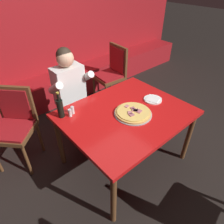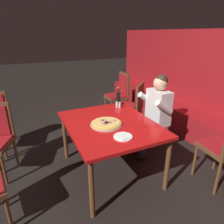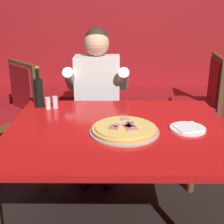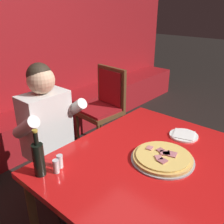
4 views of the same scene
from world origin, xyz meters
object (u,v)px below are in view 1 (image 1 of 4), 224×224
object	(u,v)px
shaker_red_pepper_flakes	(73,110)
dining_chair_side_aisle	(112,71)
plate_white_paper	(153,99)
main_dining_table	(126,118)
dining_chair_far_left	(14,121)
beer_bottle	(60,108)
diner_seated_blue_shirt	(73,93)
shaker_oregano	(70,113)
pizza	(133,113)

from	to	relation	value
shaker_red_pepper_flakes	dining_chair_side_aisle	world-z (taller)	dining_chair_side_aisle
plate_white_paper	dining_chair_side_aisle	xyz separation A→B (m)	(0.42, 1.20, -0.18)
main_dining_table	dining_chair_far_left	bearing A→B (deg)	135.97
beer_bottle	dining_chair_far_left	size ratio (longest dim) A/B	0.30
beer_bottle	plate_white_paper	bearing A→B (deg)	-23.63
shaker_red_pepper_flakes	diner_seated_blue_shirt	bearing A→B (deg)	58.47
shaker_oregano	dining_chair_far_left	distance (m)	0.74
plate_white_paper	dining_chair_side_aisle	distance (m)	1.29
pizza	dining_chair_side_aisle	bearing A→B (deg)	57.35
main_dining_table	dining_chair_far_left	world-z (taller)	dining_chair_far_left
diner_seated_blue_shirt	shaker_red_pepper_flakes	bearing A→B (deg)	-121.53
beer_bottle	dining_chair_side_aisle	bearing A→B (deg)	29.31
dining_chair_side_aisle	beer_bottle	bearing A→B (deg)	-150.69
beer_bottle	dining_chair_side_aisle	size ratio (longest dim) A/B	0.29
shaker_red_pepper_flakes	diner_seated_blue_shirt	xyz separation A→B (m)	(0.27, 0.44, -0.09)
beer_bottle	shaker_red_pepper_flakes	distance (m)	0.14
main_dining_table	diner_seated_blue_shirt	size ratio (longest dim) A/B	1.04
pizza	dining_chair_far_left	bearing A→B (deg)	134.97
shaker_oregano	diner_seated_blue_shirt	xyz separation A→B (m)	(0.32, 0.46, -0.09)
main_dining_table	beer_bottle	bearing A→B (deg)	144.68
main_dining_table	beer_bottle	size ratio (longest dim) A/B	4.54
dining_chair_side_aisle	shaker_oregano	bearing A→B (deg)	-147.59
diner_seated_blue_shirt	dining_chair_far_left	distance (m)	0.77
beer_bottle	dining_chair_far_left	world-z (taller)	beer_bottle
main_dining_table	plate_white_paper	size ratio (longest dim) A/B	6.31
diner_seated_blue_shirt	dining_chair_far_left	world-z (taller)	diner_seated_blue_shirt
diner_seated_blue_shirt	main_dining_table	bearing A→B (deg)	-78.10
shaker_red_pepper_flakes	dining_chair_far_left	distance (m)	0.75
plate_white_paper	shaker_red_pepper_flakes	bearing A→B (deg)	155.34
diner_seated_blue_shirt	dining_chair_far_left	bearing A→B (deg)	173.11
plate_white_paper	dining_chair_far_left	xyz separation A→B (m)	(-1.33, 0.92, -0.19)
pizza	plate_white_paper	size ratio (longest dim) A/B	1.91
main_dining_table	shaker_oregano	bearing A→B (deg)	145.18
beer_bottle	diner_seated_blue_shirt	size ratio (longest dim) A/B	0.23
dining_chair_far_left	beer_bottle	bearing A→B (deg)	-53.65
shaker_oregano	dining_chair_far_left	bearing A→B (deg)	128.27
dining_chair_far_left	dining_chair_side_aisle	world-z (taller)	dining_chair_side_aisle
shaker_oregano	shaker_red_pepper_flakes	distance (m)	0.05
main_dining_table	diner_seated_blue_shirt	bearing A→B (deg)	101.90
diner_seated_blue_shirt	dining_chair_side_aisle	distance (m)	1.07
main_dining_table	pizza	bearing A→B (deg)	-62.07
main_dining_table	shaker_oregano	xyz separation A→B (m)	(-0.49, 0.34, 0.11)
plate_white_paper	shaker_oregano	world-z (taller)	shaker_oregano
plate_white_paper	beer_bottle	xyz separation A→B (m)	(-0.97, 0.42, 0.10)
beer_bottle	shaker_oregano	distance (m)	0.12
beer_bottle	shaker_oregano	size ratio (longest dim) A/B	3.40
pizza	shaker_oregano	size ratio (longest dim) A/B	4.67
main_dining_table	dining_chair_side_aisle	world-z (taller)	dining_chair_side_aisle
beer_bottle	diner_seated_blue_shirt	distance (m)	0.59
beer_bottle	shaker_red_pepper_flakes	bearing A→B (deg)	-15.74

